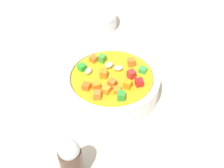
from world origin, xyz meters
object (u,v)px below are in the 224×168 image
object	(u,v)px
spoon	(156,55)
pepper_shaker	(71,161)
side_bowl_small	(94,19)
soup_bowl_main	(112,83)

from	to	relation	value
spoon	pepper_shaker	bearing A→B (deg)	86.27
side_bowl_small	pepper_shaker	size ratio (longest dim) A/B	1.29
spoon	pepper_shaker	world-z (taller)	pepper_shaker
soup_bowl_main	side_bowl_small	xyz separation A→B (cm)	(-15.89, 16.41, -0.47)
soup_bowl_main	side_bowl_small	size ratio (longest dim) A/B	1.60
spoon	pepper_shaker	size ratio (longest dim) A/B	2.64
spoon	pepper_shaker	distance (cm)	31.77
side_bowl_small	pepper_shaker	xyz separation A→B (cm)	(20.49, -33.70, 2.04)
pepper_shaker	side_bowl_small	bearing A→B (deg)	121.30
soup_bowl_main	spoon	xyz separation A→B (cm)	(2.01, 14.15, -2.16)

